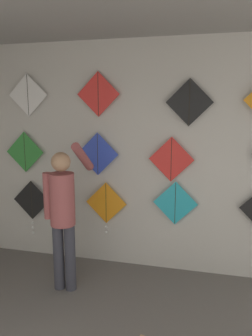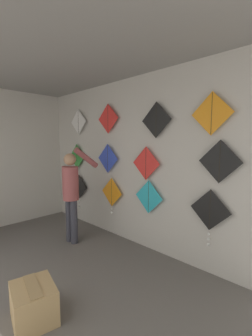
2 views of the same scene
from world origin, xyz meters
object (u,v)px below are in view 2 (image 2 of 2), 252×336
kite_7 (220,162)px  kite_8 (78,122)px  kite_4 (77,157)px  kite_6 (146,163)px  kite_10 (156,120)px  kite_11 (212,114)px  kite_9 (108,119)px  kite_2 (149,197)px  cardboard_box (34,303)px  kite_0 (79,188)px  kite_1 (112,194)px  kite_3 (210,213)px  shopkeeper (71,190)px  kite_5 (108,158)px

kite_7 → kite_8: (-2.98, 0.00, 0.66)m
kite_4 → kite_8: (0.09, 0.00, 0.73)m
kite_6 → kite_10: 0.68m
kite_11 → kite_9: bearing=180.0°
kite_2 → kite_11: 1.55m
cardboard_box → kite_0: bearing=136.6°
kite_1 → kite_3: bearing=-0.0°
kite_8 → kite_9: (0.94, 0.00, 0.00)m
kite_8 → kite_9: bearing=0.0°
kite_4 → kite_0: bearing=-1.0°
kite_6 → kite_9: bearing=180.0°
kite_10 → kite_7: bearing=0.0°
kite_9 → kite_8: bearing=180.0°
kite_3 → kite_11: 1.25m
shopkeeper → cardboard_box: (1.24, -1.23, -0.76)m
kite_4 → kite_5: size_ratio=1.00×
kite_0 → kite_11: bearing=0.0°
kite_2 → kite_0: bearing=-180.0°
shopkeeper → kite_7: kite_7 is taller
shopkeeper → kite_11: bearing=14.0°
kite_6 → kite_0: bearing=-180.0°
shopkeeper → kite_11: size_ratio=3.10×
kite_10 → kite_2: bearing=180.0°
kite_0 → kite_11: kite_11 is taller
kite_11 → kite_7: bearing=0.0°
kite_5 → kite_10: size_ratio=1.00×
kite_2 → kite_11: size_ratio=1.00×
cardboard_box → kite_4: 3.10m
kite_6 → shopkeeper: bearing=-147.5°
cardboard_box → kite_7: kite_7 is taller
kite_4 → kite_11: 3.02m
kite_0 → kite_9: bearing=0.1°
shopkeeper → kite_9: (0.19, 0.69, 1.23)m
kite_1 → kite_4: (-1.11, 0.00, 0.64)m
kite_3 → kite_8: 3.18m
kite_11 → kite_3: bearing=-2.0°
kite_5 → kite_6: (0.91, 0.00, -0.03)m
kite_10 → kite_3: bearing=-0.1°
kite_5 → kite_0: bearing=-179.9°
kite_4 → kite_5: bearing=0.0°
shopkeeper → kite_5: (0.17, 0.69, 0.51)m
cardboard_box → kite_9: size_ratio=0.98×
kite_2 → kite_11: kite_11 is taller
kite_1 → kite_10: kite_10 is taller
kite_5 → kite_6: bearing=0.0°
kite_2 → kite_11: (0.97, 0.00, 1.21)m
cardboard_box → kite_9: 2.96m
kite_6 → kite_4: bearing=180.0°
kite_7 → kite_9: (-2.04, 0.00, 0.66)m
cardboard_box → kite_10: (0.02, 1.92, 1.89)m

